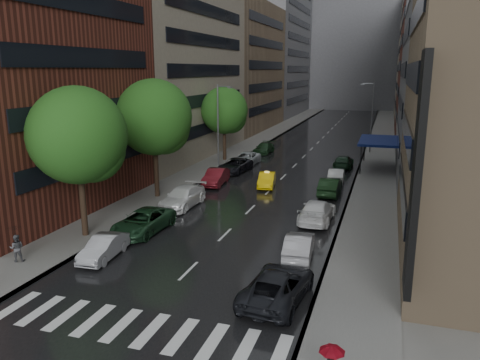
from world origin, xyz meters
name	(u,v)px	position (x,y,z in m)	size (l,w,h in m)	color
ground	(154,305)	(0.00, 0.00, 0.00)	(220.00, 220.00, 0.00)	gray
road	(316,145)	(0.00, 50.00, 0.01)	(14.00, 140.00, 0.01)	black
sidewalk_left	(256,141)	(-9.00, 50.00, 0.07)	(4.00, 140.00, 0.15)	gray
sidewalk_right	(380,147)	(9.00, 50.00, 0.07)	(4.00, 140.00, 0.15)	gray
crosswalk	(136,328)	(0.20, -2.00, 0.01)	(13.15, 2.80, 0.01)	silver
buildings_left	(237,36)	(-15.00, 58.79, 15.99)	(8.00, 108.00, 38.00)	maroon
buildings_right	(432,38)	(15.00, 56.70, 15.03)	(8.05, 109.10, 36.00)	#937A5B
building_far	(356,49)	(0.00, 118.00, 16.00)	(40.00, 14.00, 32.00)	slate
tree_near	(78,135)	(-8.60, 6.87, 6.71)	(6.15, 6.15, 9.80)	#382619
tree_mid	(154,117)	(-8.60, 16.99, 6.87)	(6.30, 6.30, 10.03)	#382619
tree_far	(224,110)	(-8.60, 34.34, 6.02)	(5.52, 5.52, 8.79)	#382619
taxi	(267,180)	(-0.59, 23.49, 0.68)	(1.43, 4.11, 1.35)	yellow
parked_cars_left	(213,179)	(-5.40, 22.11, 0.74)	(2.93, 41.09, 1.58)	#A0A0A6
parked_cars_right	(320,207)	(5.40, 16.00, 0.75)	(3.03, 37.53, 1.56)	black
ped_black_umbrella	(16,240)	(-9.61, 2.00, 1.40)	(0.96, 0.98, 2.09)	#4F4F54
street_lamp_left	(219,124)	(-7.72, 30.00, 4.89)	(1.74, 0.22, 9.00)	gray
street_lamp_right	(371,116)	(7.72, 45.00, 4.89)	(1.74, 0.22, 9.00)	gray
awning	(378,141)	(8.98, 35.00, 3.13)	(4.00, 8.00, 3.12)	navy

